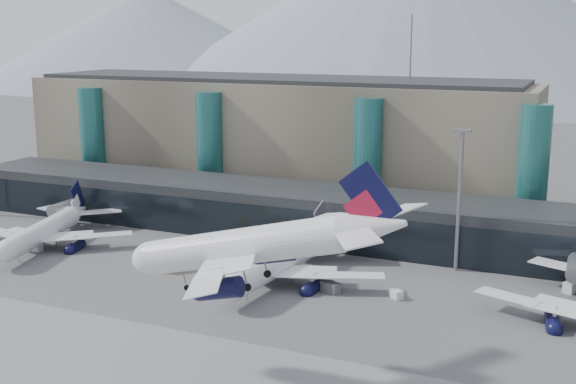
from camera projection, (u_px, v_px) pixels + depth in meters
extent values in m
plane|color=#515154|center=(169.00, 346.00, 98.72)|extent=(900.00, 900.00, 0.00)
cube|color=black|center=(320.00, 214.00, 149.62)|extent=(170.00, 18.00, 10.00)
cube|color=black|center=(304.00, 230.00, 141.86)|extent=(170.00, 0.40, 8.00)
cylinder|color=slate|center=(73.00, 205.00, 161.21)|extent=(2.80, 14.00, 2.80)
cube|color=slate|center=(74.00, 218.00, 161.86)|extent=(1.20, 1.20, 2.40)
cylinder|color=slate|center=(300.00, 231.00, 139.93)|extent=(2.80, 14.00, 2.80)
cube|color=slate|center=(300.00, 246.00, 140.58)|extent=(1.20, 1.20, 2.40)
cylinder|color=slate|center=(576.00, 263.00, 120.59)|extent=(2.80, 14.00, 2.80)
cube|color=slate|center=(574.00, 280.00, 121.24)|extent=(1.20, 1.20, 2.40)
cube|color=gray|center=(274.00, 139.00, 185.80)|extent=(130.00, 30.00, 30.00)
cube|color=black|center=(274.00, 79.00, 182.44)|extent=(123.50, 28.00, 1.00)
cylinder|color=#256868|center=(93.00, 141.00, 189.09)|extent=(6.40, 6.40, 28.00)
cylinder|color=#256868|center=(210.00, 150.00, 175.55)|extent=(6.40, 6.40, 28.00)
cylinder|color=#256868|center=(367.00, 161.00, 160.07)|extent=(6.40, 6.40, 28.00)
cylinder|color=#256868|center=(532.00, 173.00, 146.53)|extent=(6.40, 6.40, 28.00)
cylinder|color=slate|center=(411.00, 50.00, 167.28)|extent=(0.40, 0.40, 16.00)
cone|color=gray|center=(147.00, 38.00, 531.76)|extent=(320.00, 320.00, 75.00)
cone|color=gray|center=(415.00, 11.00, 450.60)|extent=(400.00, 400.00, 110.00)
cylinder|color=slate|center=(459.00, 203.00, 127.42)|extent=(0.70, 0.70, 25.00)
cube|color=slate|center=(463.00, 131.00, 124.65)|extent=(3.00, 1.20, 0.60)
cylinder|color=white|center=(256.00, 233.00, 84.00)|extent=(26.14, 4.91, 4.32)
ellipsoid|color=white|center=(162.00, 221.00, 89.30)|extent=(6.14, 4.45, 4.32)
cone|color=white|center=(395.00, 249.00, 77.13)|extent=(7.54, 4.49, 4.32)
cube|color=white|center=(231.00, 264.00, 75.14)|extent=(13.27, 19.58, 0.22)
cylinder|color=black|center=(229.00, 275.00, 78.20)|extent=(5.26, 2.49, 2.37)
cube|color=white|center=(380.00, 261.00, 72.46)|extent=(7.67, 10.32, 0.17)
cube|color=white|center=(302.00, 222.00, 91.65)|extent=(13.92, 19.48, 0.22)
cylinder|color=black|center=(284.00, 242.00, 90.75)|extent=(5.26, 2.49, 2.37)
cube|color=white|center=(408.00, 235.00, 81.71)|extent=(7.98, 10.26, 0.17)
cube|color=black|center=(399.00, 218.00, 76.23)|extent=(6.45, 0.41, 7.60)
cube|color=maroon|center=(389.00, 229.00, 76.97)|extent=(4.32, 0.40, 4.15)
cylinder|color=slate|center=(190.00, 247.00, 88.32)|extent=(0.18, 0.18, 3.45)
cylinder|color=black|center=(190.00, 258.00, 88.65)|extent=(0.77, 0.29, 0.77)
cylinder|color=black|center=(254.00, 276.00, 82.18)|extent=(0.99, 0.41, 0.99)
cylinder|color=black|center=(274.00, 263.00, 86.78)|extent=(0.99, 0.41, 0.99)
cylinder|color=white|center=(46.00, 223.00, 144.20)|extent=(10.05, 25.37, 4.16)
ellipsoid|color=white|center=(13.00, 241.00, 132.11)|extent=(5.43, 6.65, 4.16)
cone|color=white|center=(82.00, 204.00, 159.69)|extent=(5.76, 7.96, 4.16)
cube|color=white|center=(92.00, 226.00, 144.63)|extent=(17.79, 16.00, 0.21)
cylinder|color=black|center=(80.00, 238.00, 144.06)|extent=(3.42, 5.42, 2.29)
cube|color=white|center=(103.00, 204.00, 158.84)|extent=(9.34, 8.89, 0.17)
cube|color=white|center=(10.00, 222.00, 147.52)|extent=(18.77, 9.45, 0.21)
cylinder|color=black|center=(17.00, 235.00, 146.25)|extent=(3.42, 5.42, 2.29)
cube|color=white|center=(61.00, 202.00, 160.46)|extent=(9.92, 5.76, 0.17)
cube|color=black|center=(82.00, 189.00, 159.32)|extent=(1.73, 6.09, 7.32)
cube|color=white|center=(80.00, 195.00, 158.55)|extent=(1.28, 4.11, 4.00)
cylinder|color=slate|center=(25.00, 249.00, 136.33)|extent=(0.17, 0.17, 3.33)
cylinder|color=black|center=(25.00, 256.00, 136.64)|extent=(0.43, 0.78, 0.74)
cylinder|color=black|center=(62.00, 242.00, 145.74)|extent=(0.59, 1.01, 0.95)
cylinder|color=black|center=(39.00, 241.00, 146.54)|extent=(0.59, 1.01, 0.95)
cylinder|color=white|center=(283.00, 253.00, 124.15)|extent=(7.08, 26.66, 4.37)
ellipsoid|color=white|center=(241.00, 274.00, 112.94)|extent=(4.98, 6.53, 4.37)
cone|color=white|center=(326.00, 229.00, 138.52)|extent=(5.12, 7.94, 4.37)
cube|color=white|center=(337.00, 262.00, 121.41)|extent=(19.88, 12.19, 0.22)
cylinder|color=black|center=(320.00, 275.00, 121.69)|extent=(2.93, 5.49, 2.40)
cube|color=white|center=(351.00, 231.00, 135.96)|extent=(10.48, 7.16, 0.17)
cube|color=white|center=(243.00, 246.00, 130.40)|extent=(19.43, 15.17, 0.22)
cylinder|color=black|center=(249.00, 262.00, 128.53)|extent=(2.93, 5.49, 2.40)
cube|color=white|center=(302.00, 224.00, 140.99)|extent=(10.22, 8.59, 0.17)
cube|color=slate|center=(327.00, 211.00, 138.08)|extent=(0.94, 6.51, 7.68)
cube|color=white|center=(325.00, 218.00, 137.41)|extent=(0.76, 4.37, 4.20)
cylinder|color=slate|center=(254.00, 284.00, 116.92)|extent=(0.18, 0.18, 3.49)
cylinder|color=black|center=(255.00, 293.00, 117.25)|extent=(0.36, 0.80, 0.77)
cylinder|color=black|center=(299.00, 277.00, 124.81)|extent=(0.49, 1.03, 1.00)
cylinder|color=black|center=(273.00, 272.00, 127.31)|extent=(0.49, 1.03, 1.00)
cube|color=white|center=(538.00, 288.00, 108.79)|extent=(20.32, 12.18, 0.22)
cylinder|color=black|center=(553.00, 307.00, 107.21)|extent=(3.09, 5.65, 2.46)
cube|color=white|center=(561.00, 254.00, 121.79)|extent=(10.72, 7.18, 0.18)
cube|color=silver|center=(35.00, 247.00, 141.66)|extent=(2.89, 1.77, 1.56)
cube|color=yellow|center=(182.00, 252.00, 138.82)|extent=(1.68, 2.45, 1.33)
cube|color=#545359|center=(331.00, 287.00, 118.76)|extent=(3.58, 2.76, 1.77)
cube|color=silver|center=(572.00, 287.00, 119.02)|extent=(2.89, 3.59, 1.81)
cube|color=silver|center=(396.00, 294.00, 116.26)|extent=(2.66, 2.59, 1.37)
cube|color=yellow|center=(173.00, 265.00, 129.54)|extent=(4.26, 4.44, 2.23)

